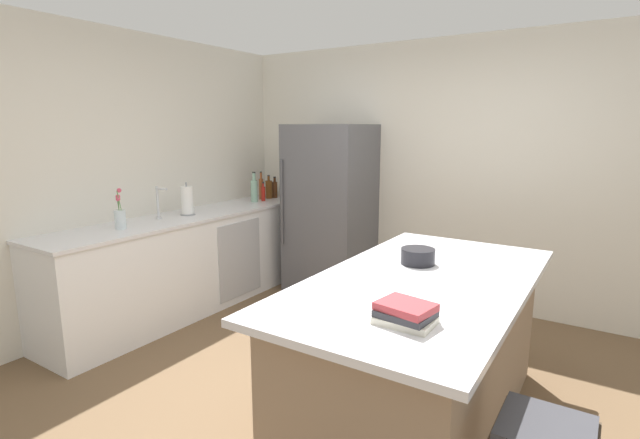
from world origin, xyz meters
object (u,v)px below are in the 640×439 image
(hot_sauce_bottle, at_px, (263,193))
(mixing_bowl, at_px, (418,256))
(vinegar_bottle, at_px, (261,188))
(sink_faucet, at_px, (159,202))
(whiskey_bottle, at_px, (269,189))
(syrup_bottle, at_px, (275,189))
(paper_towel_roll, at_px, (187,201))
(refrigerator, at_px, (330,209))
(flower_vase, at_px, (120,217))
(cookbook_stack, at_px, (405,313))
(kitchen_island, at_px, (420,351))
(gin_bottle, at_px, (254,190))

(hot_sauce_bottle, relative_size, mixing_bowl, 1.00)
(hot_sauce_bottle, bearing_deg, mixing_bowl, -29.78)
(vinegar_bottle, distance_m, hot_sauce_bottle, 0.13)
(sink_faucet, xyz_separation_m, whiskey_bottle, (0.03, 1.54, -0.05))
(syrup_bottle, height_order, hot_sauce_bottle, syrup_bottle)
(paper_towel_roll, bearing_deg, refrigerator, 54.16)
(flower_vase, bearing_deg, paper_towel_roll, 91.74)
(paper_towel_roll, distance_m, cookbook_stack, 2.97)
(sink_faucet, xyz_separation_m, syrup_bottle, (0.05, 1.63, -0.05))
(refrigerator, relative_size, whiskey_bottle, 6.52)
(cookbook_stack, bearing_deg, vinegar_bottle, 139.76)
(mixing_bowl, bearing_deg, sink_faucet, 179.84)
(sink_faucet, relative_size, cookbook_stack, 1.17)
(syrup_bottle, xyz_separation_m, hot_sauce_bottle, (0.05, -0.27, -0.02))
(sink_faucet, bearing_deg, cookbook_stack, -18.12)
(sink_faucet, relative_size, mixing_bowl, 1.41)
(kitchen_island, relative_size, gin_bottle, 6.26)
(sink_faucet, height_order, mixing_bowl, sink_faucet)
(paper_towel_roll, bearing_deg, syrup_bottle, 89.97)
(kitchen_island, height_order, mixing_bowl, mixing_bowl)
(flower_vase, relative_size, mixing_bowl, 1.58)
(kitchen_island, height_order, flower_vase, flower_vase)
(paper_towel_roll, relative_size, whiskey_bottle, 1.14)
(syrup_bottle, xyz_separation_m, mixing_bowl, (2.42, -1.63, -0.08))
(kitchen_island, xyz_separation_m, whiskey_bottle, (-2.58, 1.80, 0.58))
(kitchen_island, distance_m, cookbook_stack, 0.83)
(sink_faucet, height_order, syrup_bottle, sink_faucet)
(paper_towel_roll, xyz_separation_m, whiskey_bottle, (-0.02, 1.26, -0.02))
(sink_faucet, xyz_separation_m, mixing_bowl, (2.48, -0.01, -0.13))
(paper_towel_roll, bearing_deg, whiskey_bottle, 91.01)
(kitchen_island, bearing_deg, flower_vase, -175.79)
(refrigerator, distance_m, whiskey_bottle, 0.90)
(syrup_bottle, height_order, cookbook_stack, syrup_bottle)
(refrigerator, relative_size, paper_towel_roll, 5.72)
(mixing_bowl, bearing_deg, syrup_bottle, 146.05)
(kitchen_island, height_order, cookbook_stack, cookbook_stack)
(mixing_bowl, bearing_deg, flower_vase, -169.62)
(syrup_bottle, bearing_deg, refrigerator, -9.49)
(kitchen_island, bearing_deg, mixing_bowl, 117.21)
(sink_faucet, height_order, cookbook_stack, sink_faucet)
(gin_bottle, bearing_deg, hot_sauce_bottle, 69.57)
(syrup_bottle, xyz_separation_m, whiskey_bottle, (-0.02, -0.08, 0.01))
(paper_towel_roll, bearing_deg, cookbook_stack, -23.66)
(refrigerator, distance_m, syrup_bottle, 0.89)
(refrigerator, height_order, syrup_bottle, refrigerator)
(flower_vase, distance_m, vinegar_bottle, 1.88)
(hot_sauce_bottle, bearing_deg, sink_faucet, -94.18)
(syrup_bottle, height_order, mixing_bowl, syrup_bottle)
(syrup_bottle, bearing_deg, vinegar_bottle, -103.43)
(sink_faucet, height_order, paper_towel_roll, paper_towel_roll)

